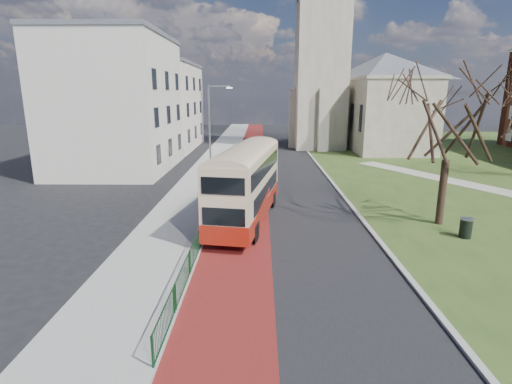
{
  "coord_description": "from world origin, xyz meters",
  "views": [
    {
      "loc": [
        -0.03,
        -17.43,
        7.46
      ],
      "look_at": [
        -0.26,
        4.48,
        2.0
      ],
      "focal_mm": 28.0,
      "sensor_mm": 36.0,
      "label": 1
    }
  ],
  "objects_px": {
    "litter_bin": "(466,228)",
    "bus": "(246,181)",
    "streetlamp": "(211,126)",
    "winter_tree_near": "(452,106)"
  },
  "relations": [
    {
      "from": "streetlamp",
      "to": "winter_tree_near",
      "type": "distance_m",
      "value": 19.89
    },
    {
      "from": "winter_tree_near",
      "to": "streetlamp",
      "type": "bearing_deg",
      "value": 138.25
    },
    {
      "from": "streetlamp",
      "to": "litter_bin",
      "type": "height_order",
      "value": "streetlamp"
    },
    {
      "from": "litter_bin",
      "to": "bus",
      "type": "bearing_deg",
      "value": 167.04
    },
    {
      "from": "streetlamp",
      "to": "bus",
      "type": "height_order",
      "value": "streetlamp"
    },
    {
      "from": "streetlamp",
      "to": "winter_tree_near",
      "type": "xyz_separation_m",
      "value": [
        14.75,
        -13.17,
        2.16
      ]
    },
    {
      "from": "streetlamp",
      "to": "litter_bin",
      "type": "bearing_deg",
      "value": -45.66
    },
    {
      "from": "bus",
      "to": "winter_tree_near",
      "type": "xyz_separation_m",
      "value": [
        11.25,
        -0.37,
        4.27
      ]
    },
    {
      "from": "bus",
      "to": "winter_tree_near",
      "type": "distance_m",
      "value": 12.04
    },
    {
      "from": "bus",
      "to": "litter_bin",
      "type": "bearing_deg",
      "value": -3.34
    }
  ]
}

